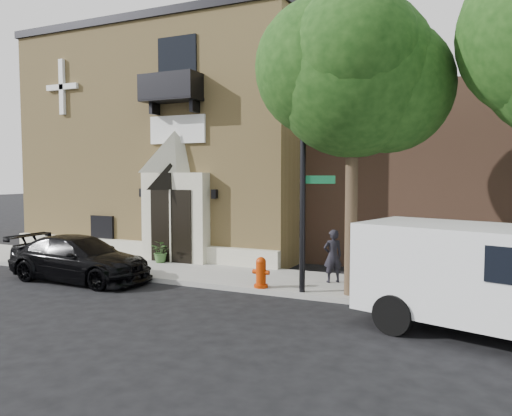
{
  "coord_description": "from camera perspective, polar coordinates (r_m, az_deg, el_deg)",
  "views": [
    {
      "loc": [
        9.18,
        -12.28,
        3.33
      ],
      "look_at": [
        2.56,
        2.0,
        2.23
      ],
      "focal_mm": 35.0,
      "sensor_mm": 36.0,
      "label": 1
    }
  ],
  "objects": [
    {
      "name": "cargo_van",
      "position": [
        11.04,
        27.23,
        -7.24
      ],
      "size": [
        5.9,
        3.59,
        2.26
      ],
      "rotation": [
        0.0,
        0.0,
        -0.27
      ],
      "color": "silver",
      "rests_on": "ground"
    },
    {
      "name": "black_sedan",
      "position": [
        16.43,
        -19.52,
        -5.46
      ],
      "size": [
        4.79,
        1.97,
        1.39
      ],
      "primitive_type": "imported",
      "rotation": [
        0.0,
        0.0,
        1.56
      ],
      "color": "black",
      "rests_on": "ground"
    },
    {
      "name": "ground",
      "position": [
        15.69,
        -11.75,
        -8.33
      ],
      "size": [
        120.0,
        120.0,
        0.0
      ],
      "primitive_type": "plane",
      "color": "black",
      "rests_on": "ground"
    },
    {
      "name": "pedestrian_near",
      "position": [
        14.73,
        8.77,
        -5.44
      ],
      "size": [
        0.68,
        0.63,
        1.55
      ],
      "primitive_type": "imported",
      "rotation": [
        0.0,
        0.0,
        3.78
      ],
      "color": "black",
      "rests_on": "sidewalk"
    },
    {
      "name": "planter",
      "position": [
        18.13,
        -10.76,
        -4.89
      ],
      "size": [
        0.77,
        0.69,
        0.8
      ],
      "primitive_type": "imported",
      "rotation": [
        0.0,
        0.0,
        -0.1
      ],
      "color": "#3F6831",
      "rests_on": "sidewalk"
    },
    {
      "name": "sidewalk",
      "position": [
        16.35,
        -5.74,
        -7.5
      ],
      "size": [
        42.0,
        3.0,
        0.15
      ],
      "primitive_type": "cube",
      "color": "gray",
      "rests_on": "ground"
    },
    {
      "name": "church",
      "position": [
        23.65,
        -6.17,
        7.14
      ],
      "size": [
        12.2,
        11.01,
        9.3
      ],
      "color": "tan",
      "rests_on": "ground"
    },
    {
      "name": "dumpster",
      "position": [
        13.02,
        20.18,
        -7.84
      ],
      "size": [
        1.8,
        1.15,
        1.11
      ],
      "rotation": [
        0.0,
        0.0,
        0.11
      ],
      "color": "#0F371E",
      "rests_on": "sidewalk"
    },
    {
      "name": "street_sign",
      "position": [
        13.26,
        5.46,
        2.92
      ],
      "size": [
        1.07,
        0.9,
        5.83
      ],
      "rotation": [
        0.0,
        0.0,
        0.27
      ],
      "color": "black",
      "rests_on": "sidewalk"
    },
    {
      "name": "fire_hydrant",
      "position": [
        13.97,
        0.57,
        -7.38
      ],
      "size": [
        0.49,
        0.39,
        0.86
      ],
      "color": "#A92C02",
      "rests_on": "sidewalk"
    },
    {
      "name": "street_tree_left",
      "position": [
        13.26,
        11.02,
        14.96
      ],
      "size": [
        4.97,
        4.38,
        7.77
      ],
      "color": "#38281C",
      "rests_on": "sidewalk"
    },
    {
      "name": "pedestrian_far",
      "position": [
        14.2,
        26.53,
        -5.97
      ],
      "size": [
        0.69,
        0.85,
        1.65
      ],
      "primitive_type": "imported",
      "rotation": [
        0.0,
        0.0,
        1.66
      ],
      "color": "#312821",
      "rests_on": "sidewalk"
    }
  ]
}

